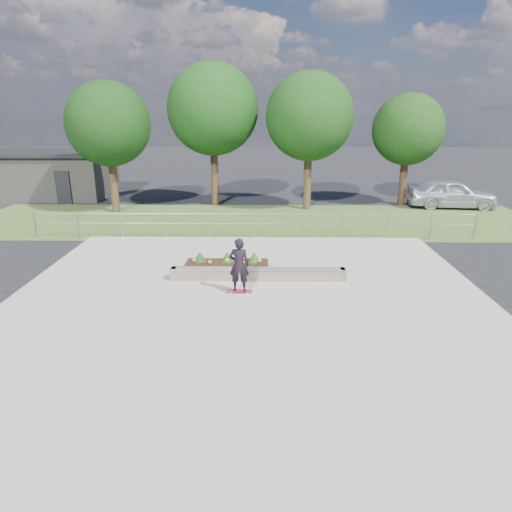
{
  "coord_description": "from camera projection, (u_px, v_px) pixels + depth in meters",
  "views": [
    {
      "loc": [
        0.41,
        -12.6,
        5.67
      ],
      "look_at": [
        0.2,
        1.5,
        1.1
      ],
      "focal_mm": 32.0,
      "sensor_mm": 36.0,
      "label": 1
    }
  ],
  "objects": [
    {
      "name": "tree_mid_left",
      "position": [
        213.0,
        110.0,
        26.31
      ],
      "size": [
        5.25,
        5.25,
        8.25
      ],
      "color": "#331E14",
      "rests_on": "ground"
    },
    {
      "name": "grass_verge",
      "position": [
        255.0,
        220.0,
        24.19
      ],
      "size": [
        30.0,
        8.0,
        0.02
      ],
      "primitive_type": "cube",
      "color": "#385522",
      "rests_on": "ground"
    },
    {
      "name": "planter_bed",
      "position": [
        227.0,
        265.0,
        16.63
      ],
      "size": [
        3.0,
        1.2,
        0.61
      ],
      "color": "black",
      "rests_on": "concrete_slab"
    },
    {
      "name": "skateboarder",
      "position": [
        239.0,
        265.0,
        14.26
      ],
      "size": [
        0.8,
        0.44,
        1.82
      ],
      "color": "white",
      "rests_on": "concrete_slab"
    },
    {
      "name": "fence",
      "position": [
        254.0,
        222.0,
        20.63
      ],
      "size": [
        20.06,
        0.06,
        1.2
      ],
      "color": "gray",
      "rests_on": "ground"
    },
    {
      "name": "concrete_slab",
      "position": [
        249.0,
        305.0,
        13.72
      ],
      "size": [
        15.0,
        15.0,
        0.06
      ],
      "primitive_type": "cube",
      "color": "#9C968A",
      "rests_on": "ground"
    },
    {
      "name": "building",
      "position": [
        48.0,
        174.0,
        30.59
      ],
      "size": [
        8.4,
        5.4,
        3.0
      ],
      "color": "#2A2825",
      "rests_on": "ground"
    },
    {
      "name": "ground",
      "position": [
        249.0,
        306.0,
        13.73
      ],
      "size": [
        120.0,
        120.0,
        0.0
      ],
      "primitive_type": "plane",
      "color": "black",
      "rests_on": "ground"
    },
    {
      "name": "tree_far_right",
      "position": [
        408.0,
        130.0,
        26.97
      ],
      "size": [
        4.2,
        4.2,
        6.6
      ],
      "color": "black",
      "rests_on": "ground"
    },
    {
      "name": "tree_far_left",
      "position": [
        108.0,
        124.0,
        24.72
      ],
      "size": [
        4.55,
        4.55,
        7.15
      ],
      "color": "#352415",
      "rests_on": "ground"
    },
    {
      "name": "parked_car",
      "position": [
        452.0,
        193.0,
        27.07
      ],
      "size": [
        5.22,
        2.49,
        1.72
      ],
      "primitive_type": "imported",
      "rotation": [
        0.0,
        0.0,
        1.48
      ],
      "color": "silver",
      "rests_on": "ground"
    },
    {
      "name": "tree_mid_right",
      "position": [
        310.0,
        117.0,
        25.4
      ],
      "size": [
        4.9,
        4.9,
        7.7
      ],
      "color": "#382516",
      "rests_on": "ground"
    },
    {
      "name": "grind_ledge",
      "position": [
        258.0,
        274.0,
        15.63
      ],
      "size": [
        6.0,
        0.44,
        0.43
      ],
      "color": "#65594A",
      "rests_on": "concrete_slab"
    }
  ]
}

